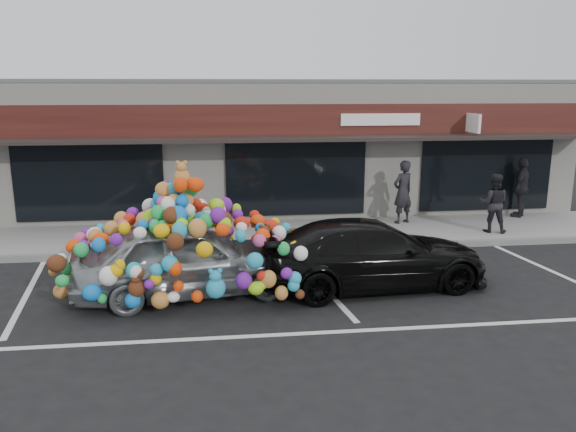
{
  "coord_description": "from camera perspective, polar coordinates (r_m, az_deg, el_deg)",
  "views": [
    {
      "loc": [
        0.78,
        -11.05,
        4.1
      ],
      "look_at": [
        2.27,
        1.4,
        1.2
      ],
      "focal_mm": 35.0,
      "sensor_mm": 36.0,
      "label": 1
    }
  ],
  "objects": [
    {
      "name": "sidewalk",
      "position": [
        15.6,
        -9.47,
        -2.12
      ],
      "size": [
        26.0,
        3.0,
        0.15
      ],
      "primitive_type": "cube",
      "color": "gray",
      "rests_on": "ground"
    },
    {
      "name": "black_sedan",
      "position": [
        11.82,
        8.52,
        -3.85
      ],
      "size": [
        2.4,
        5.0,
        1.41
      ],
      "primitive_type": "imported",
      "rotation": [
        0.0,
        0.0,
        1.66
      ],
      "color": "black",
      "rests_on": "ground"
    },
    {
      "name": "lane_line",
      "position": [
        9.74,
        1.03,
        -11.87
      ],
      "size": [
        14.0,
        0.12,
        0.01
      ],
      "primitive_type": "cube",
      "color": "silver",
      "rests_on": "ground"
    },
    {
      "name": "parking_stripe_mid",
      "position": [
        12.14,
        3.18,
        -6.73
      ],
      "size": [
        0.73,
        4.37,
        0.01
      ],
      "primitive_type": "cube",
      "rotation": [
        0.0,
        0.0,
        0.14
      ],
      "color": "silver",
      "rests_on": "ground"
    },
    {
      "name": "pedestrian_a",
      "position": [
        16.82,
        11.58,
        2.41
      ],
      "size": [
        0.8,
        0.69,
        1.86
      ],
      "primitive_type": "imported",
      "rotation": [
        0.0,
        0.0,
        3.57
      ],
      "color": "black",
      "rests_on": "sidewalk"
    },
    {
      "name": "pedestrian_c",
      "position": [
        18.74,
        22.64,
        2.68
      ],
      "size": [
        1.08,
        1.07,
        1.83
      ],
      "primitive_type": "imported",
      "rotation": [
        0.0,
        0.0,
        3.94
      ],
      "color": "#27252B",
      "rests_on": "sidewalk"
    },
    {
      "name": "ground",
      "position": [
        11.81,
        -10.27,
        -7.52
      ],
      "size": [
        90.0,
        90.0,
        0.0
      ],
      "primitive_type": "plane",
      "color": "black",
      "rests_on": "ground"
    },
    {
      "name": "shop_building",
      "position": [
        19.6,
        -9.15,
        7.18
      ],
      "size": [
        24.0,
        7.2,
        4.31
      ],
      "color": "silver",
      "rests_on": "ground"
    },
    {
      "name": "pedestrian_b",
      "position": [
        16.47,
        20.15,
        1.24
      ],
      "size": [
        0.97,
        0.87,
        1.63
      ],
      "primitive_type": "imported",
      "rotation": [
        0.0,
        0.0,
        2.75
      ],
      "color": "black",
      "rests_on": "sidewalk"
    },
    {
      "name": "parking_stripe_right",
      "position": [
        14.09,
        25.46,
        -5.2
      ],
      "size": [
        0.73,
        4.37,
        0.01
      ],
      "primitive_type": "cube",
      "rotation": [
        0.0,
        0.0,
        0.14
      ],
      "color": "silver",
      "rests_on": "ground"
    },
    {
      "name": "toy_car",
      "position": [
        11.36,
        -10.21,
        -3.36
      ],
      "size": [
        3.22,
        5.03,
        2.77
      ],
      "rotation": [
        0.0,
        0.0,
        1.74
      ],
      "color": "silver",
      "rests_on": "ground"
    },
    {
      "name": "kerb",
      "position": [
        14.16,
        -9.72,
        -3.7
      ],
      "size": [
        26.0,
        0.18,
        0.16
      ],
      "primitive_type": "cube",
      "color": "slate",
      "rests_on": "ground"
    },
    {
      "name": "parking_stripe_left",
      "position": [
        12.62,
        -25.0,
        -7.21
      ],
      "size": [
        0.73,
        4.37,
        0.01
      ],
      "primitive_type": "cube",
      "rotation": [
        0.0,
        0.0,
        0.14
      ],
      "color": "silver",
      "rests_on": "ground"
    }
  ]
}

